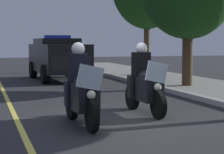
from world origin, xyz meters
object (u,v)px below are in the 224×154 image
at_px(police_motorcycle_lead_right, 144,85).
at_px(police_suv, 58,57).
at_px(police_motorcycle_lead_left, 81,92).
at_px(cyclist_background, 72,58).

distance_m(police_motorcycle_lead_right, police_suv, 9.69).
height_order(police_motorcycle_lead_left, cyclist_background, police_motorcycle_lead_left).
relative_size(police_motorcycle_lead_left, police_suv, 0.43).
height_order(police_motorcycle_lead_left, police_suv, police_suv).
height_order(police_motorcycle_lead_left, police_motorcycle_lead_right, same).
distance_m(police_motorcycle_lead_left, police_suv, 10.69).
bearing_deg(police_suv, police_motorcycle_lead_left, -7.56).
xyz_separation_m(police_motorcycle_lead_right, cyclist_background, (-14.49, 1.31, 0.14)).
bearing_deg(cyclist_background, police_motorcycle_lead_right, -5.16).
bearing_deg(police_motorcycle_lead_right, police_suv, -177.80).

